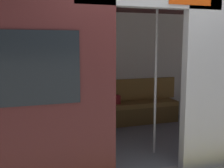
# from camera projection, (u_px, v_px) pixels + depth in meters

# --- Properties ---
(train_car) EXTENTS (6.40, 2.62, 2.35)m
(train_car) POSITION_uv_depth(u_px,v_px,m) (114.00, 49.00, 4.35)
(train_car) COLOR #ADAFB5
(train_car) RESTS_ON ground_plane
(bench_seat) EXTENTS (3.27, 0.44, 0.44)m
(bench_seat) POSITION_uv_depth(u_px,v_px,m) (101.00, 110.00, 5.45)
(bench_seat) COLOR olive
(bench_seat) RESTS_ON ground_plane
(person_seated) EXTENTS (0.55, 0.71, 1.16)m
(person_seated) POSITION_uv_depth(u_px,v_px,m) (91.00, 95.00, 5.29)
(person_seated) COLOR #D8CC4C
(person_seated) RESTS_ON ground_plane
(handbag) EXTENTS (0.26, 0.15, 0.17)m
(handbag) POSITION_uv_depth(u_px,v_px,m) (113.00, 100.00, 5.54)
(handbag) COLOR maroon
(handbag) RESTS_ON bench_seat
(book) EXTENTS (0.23, 0.26, 0.03)m
(book) POSITION_uv_depth(u_px,v_px,m) (74.00, 106.00, 5.33)
(book) COLOR #B22D2D
(book) RESTS_ON bench_seat
(grab_pole_door) EXTENTS (0.04, 0.04, 2.21)m
(grab_pole_door) POSITION_uv_depth(u_px,v_px,m) (106.00, 83.00, 3.71)
(grab_pole_door) COLOR silver
(grab_pole_door) RESTS_ON ground_plane
(grab_pole_far) EXTENTS (0.04, 0.04, 2.21)m
(grab_pole_far) POSITION_uv_depth(u_px,v_px,m) (156.00, 80.00, 4.06)
(grab_pole_far) COLOR silver
(grab_pole_far) RESTS_ON ground_plane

